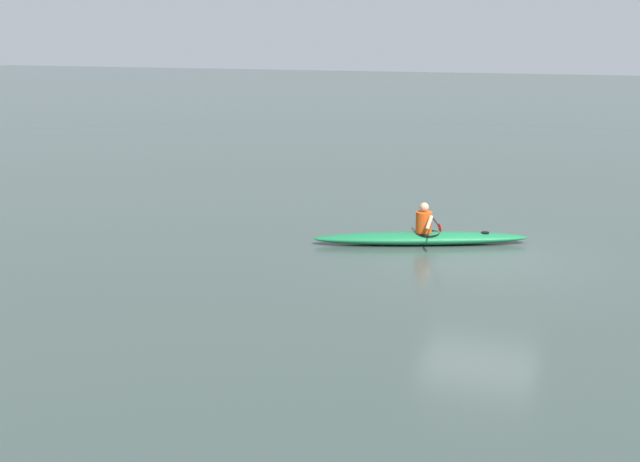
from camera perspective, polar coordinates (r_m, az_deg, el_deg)
The scene contains 3 objects.
ground_plane at distance 17.64m, azimuth 11.53°, elevation -1.95°, with size 160.00×160.00×0.00m, color #384742.
kayak at distance 18.61m, azimuth 7.16°, elevation -0.50°, with size 4.84×2.37×0.27m.
kayaker at distance 18.52m, azimuth 7.44°, elevation 0.78°, with size 0.87×2.19×0.70m.
Camera 1 is at (-2.23, 16.84, 4.75)m, focal length 45.18 mm.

